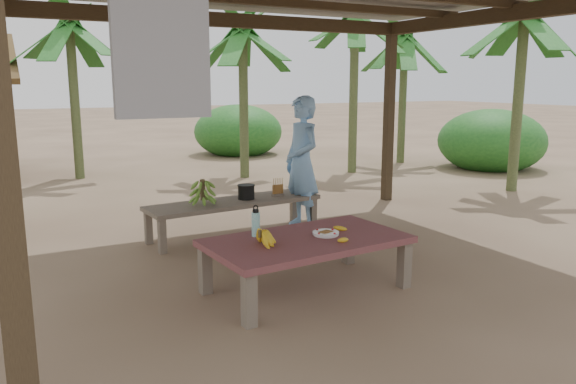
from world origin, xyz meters
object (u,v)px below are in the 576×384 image
plate (326,233)px  cooking_pot (246,192)px  bench (235,205)px  woman (302,163)px  work_table (306,245)px  water_flask (256,223)px  ripe_banana_bunch (260,237)px

plate → cooking_pot: size_ratio=1.20×
bench → woman: (0.95, -0.02, 0.47)m
plate → cooking_pot: bearing=87.1°
work_table → plate: bearing=-5.5°
water_flask → cooking_pot: 1.92m
ripe_banana_bunch → cooking_pot: 2.24m
bench → ripe_banana_bunch: ripe_banana_bunch is taller
work_table → woman: size_ratio=1.08×
ripe_banana_bunch → woman: (1.57, 2.07, 0.29)m
water_flask → bench: bearing=73.7°
water_flask → cooking_pot: (0.69, 1.80, -0.08)m
work_table → cooking_pot: (0.31, 2.07, 0.10)m
plate → cooking_pot: 2.08m
plate → woman: (0.88, 2.04, 0.35)m
plate → water_flask: bearing=154.5°
ripe_banana_bunch → plate: bearing=2.1°
cooking_pot → ripe_banana_bunch: bearing=-110.5°
water_flask → woman: 2.31m
work_table → water_flask: bearing=139.9°
ripe_banana_bunch → woman: woman is taller
work_table → ripe_banana_bunch: 0.50m
plate → woman: 2.25m
water_flask → cooking_pot: water_flask is taller
cooking_pot → bench: bearing=-174.5°
cooking_pot → water_flask: bearing=-110.9°
bench → plate: plate is taller
water_flask → cooking_pot: bearing=69.1°
water_flask → woman: bearing=50.3°
work_table → woman: woman is taller
bench → ripe_banana_bunch: bearing=-111.5°
ripe_banana_bunch → water_flask: 0.32m
plate → water_flask: size_ratio=0.84×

